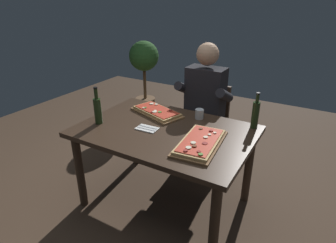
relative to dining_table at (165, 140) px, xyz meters
name	(u,v)px	position (x,y,z in m)	size (l,w,h in m)	color
ground_plane	(165,201)	(0.00, 0.00, -0.64)	(6.40, 6.40, 0.00)	#4C3828
dining_table	(165,140)	(0.00, 0.00, 0.00)	(1.40, 0.96, 0.74)	#3D2B1E
pizza_rectangular_front	(157,112)	(-0.23, 0.25, 0.12)	(0.55, 0.39, 0.05)	olive
pizza_rectangular_left	(200,142)	(0.36, -0.09, 0.12)	(0.33, 0.56, 0.05)	brown
wine_bottle_dark	(255,114)	(0.62, 0.40, 0.22)	(0.06, 0.06, 0.30)	#233819
oil_bottle_amber	(98,110)	(-0.55, -0.18, 0.22)	(0.06, 0.06, 0.32)	#233819
tumbler_near_camera	(199,114)	(0.15, 0.34, 0.14)	(0.08, 0.08, 0.09)	silver
napkin_cutlery_set	(147,129)	(-0.13, -0.07, 0.10)	(0.19, 0.12, 0.01)	white
diner_chair	(207,121)	(0.02, 0.86, -0.16)	(0.44, 0.44, 0.87)	#3D2B1E
seated_diner	(203,102)	(0.02, 0.74, 0.10)	(0.53, 0.41, 1.33)	#23232D
potted_plant_corner	(144,71)	(-1.26, 1.53, 0.09)	(0.42, 0.42, 1.16)	#846042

